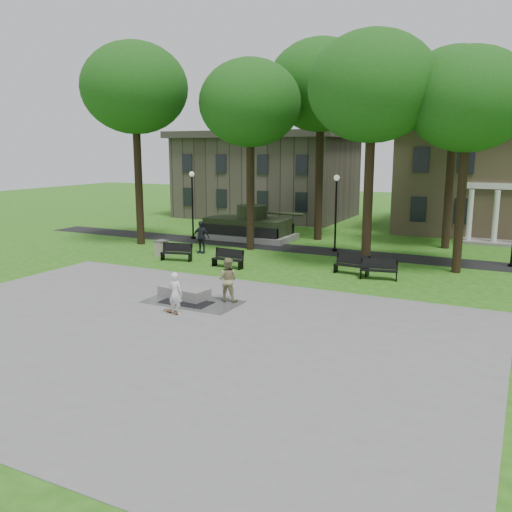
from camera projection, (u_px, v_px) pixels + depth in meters
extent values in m
plane|color=#255915|center=(231.00, 298.00, 23.23)|extent=(120.00, 120.00, 0.00)
cube|color=gray|center=(161.00, 332.00, 18.85)|extent=(22.00, 16.00, 0.02)
cube|color=black|center=(325.00, 251.00, 33.74)|extent=(44.00, 2.60, 0.01)
cube|color=silver|center=(512.00, 187.00, 36.04)|extent=(6.00, 0.30, 0.40)
cube|color=#4C443D|center=(267.00, 178.00, 50.59)|extent=(15.00, 10.00, 7.20)
cylinder|color=black|center=(138.00, 177.00, 35.53)|extent=(0.52, 0.52, 8.96)
ellipsoid|color=#1E5113|center=(135.00, 88.00, 34.44)|extent=(6.80, 6.80, 5.78)
cylinder|color=black|center=(250.00, 186.00, 33.63)|extent=(0.48, 0.48, 8.00)
ellipsoid|color=#1E5113|center=(250.00, 103.00, 32.65)|extent=(6.20, 6.20, 5.27)
cylinder|color=black|center=(368.00, 190.00, 28.32)|extent=(0.50, 0.50, 8.32)
ellipsoid|color=#1E5113|center=(373.00, 87.00, 27.30)|extent=(6.60, 6.60, 5.61)
cylinder|color=black|center=(461.00, 198.00, 27.27)|extent=(0.46, 0.46, 7.68)
ellipsoid|color=#1E5113|center=(469.00, 99.00, 26.34)|extent=(6.00, 6.00, 5.10)
cylinder|color=black|center=(319.00, 173.00, 37.22)|extent=(0.54, 0.54, 9.28)
ellipsoid|color=#1E5113|center=(321.00, 85.00, 36.09)|extent=(7.20, 7.20, 6.12)
cylinder|color=black|center=(450.00, 181.00, 33.97)|extent=(0.50, 0.50, 8.64)
ellipsoid|color=#1E5113|center=(456.00, 91.00, 32.92)|extent=(6.40, 6.40, 5.44)
cylinder|color=black|center=(193.00, 208.00, 37.99)|extent=(0.12, 0.12, 4.40)
sphere|color=silver|center=(192.00, 174.00, 37.53)|extent=(0.36, 0.36, 0.36)
cylinder|color=black|center=(193.00, 238.00, 38.40)|extent=(0.32, 0.32, 0.16)
cylinder|color=black|center=(336.00, 216.00, 33.35)|extent=(0.12, 0.12, 4.40)
sphere|color=silver|center=(337.00, 178.00, 32.90)|extent=(0.36, 0.36, 0.36)
cylinder|color=black|center=(335.00, 250.00, 33.77)|extent=(0.32, 0.32, 0.16)
cylinder|color=black|center=(511.00, 265.00, 29.36)|extent=(0.32, 0.32, 0.16)
cube|color=gray|center=(248.00, 236.00, 38.32)|extent=(6.50, 3.40, 0.40)
cube|color=black|center=(248.00, 226.00, 38.18)|extent=(5.80, 2.80, 1.10)
cube|color=black|center=(239.00, 231.00, 37.03)|extent=(5.80, 0.35, 0.70)
cube|color=black|center=(256.00, 226.00, 39.40)|extent=(5.80, 0.35, 0.70)
cylinder|color=black|center=(252.00, 212.00, 37.85)|extent=(2.10, 2.10, 0.90)
cylinder|color=black|center=(282.00, 213.00, 36.83)|extent=(3.20, 0.18, 0.18)
cube|color=black|center=(186.00, 302.00, 22.47)|extent=(2.20, 1.20, 0.00)
cube|color=gray|center=(184.00, 292.00, 23.18)|extent=(2.32, 1.30, 0.45)
cube|color=brown|center=(172.00, 312.00, 21.06)|extent=(0.80, 0.37, 0.07)
imported|color=white|center=(175.00, 293.00, 20.76)|extent=(0.62, 0.42, 1.66)
imported|color=#958F60|center=(228.00, 280.00, 22.52)|extent=(1.00, 0.84, 1.84)
imported|color=black|center=(201.00, 237.00, 33.00)|extent=(1.17, 0.51, 1.98)
cube|color=black|center=(176.00, 253.00, 30.79)|extent=(1.85, 0.80, 0.05)
cube|color=black|center=(178.00, 247.00, 30.93)|extent=(1.79, 0.51, 0.50)
cube|color=black|center=(164.00, 256.00, 31.21)|extent=(0.15, 0.45, 0.45)
cube|color=black|center=(189.00, 258.00, 30.46)|extent=(0.15, 0.45, 0.45)
cube|color=black|center=(227.00, 259.00, 29.03)|extent=(1.83, 0.59, 0.05)
cube|color=black|center=(229.00, 253.00, 29.16)|extent=(1.81, 0.29, 0.50)
cube|color=black|center=(214.00, 262.00, 29.45)|extent=(0.09, 0.45, 0.45)
cube|color=black|center=(241.00, 265.00, 28.70)|extent=(0.09, 0.45, 0.45)
cube|color=black|center=(351.00, 266.00, 27.50)|extent=(1.83, 0.60, 0.05)
cube|color=black|center=(353.00, 259.00, 27.64)|extent=(1.81, 0.30, 0.50)
cube|color=black|center=(335.00, 268.00, 27.92)|extent=(0.10, 0.45, 0.45)
cube|color=black|center=(368.00, 272.00, 27.17)|extent=(0.10, 0.45, 0.45)
cube|color=black|center=(379.00, 271.00, 26.39)|extent=(1.85, 0.79, 0.05)
cube|color=black|center=(380.00, 264.00, 26.52)|extent=(1.79, 0.50, 0.50)
cube|color=black|center=(362.00, 273.00, 26.80)|extent=(0.15, 0.45, 0.45)
cube|color=black|center=(396.00, 277.00, 26.05)|extent=(0.15, 0.45, 0.45)
cube|color=#9F9383|center=(161.00, 249.00, 32.12)|extent=(0.67, 0.67, 0.90)
cube|color=#4C4C4C|center=(161.00, 241.00, 32.03)|extent=(0.74, 0.74, 0.06)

